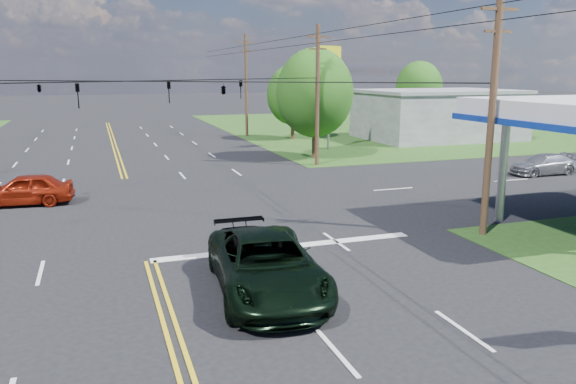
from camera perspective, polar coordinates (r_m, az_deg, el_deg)
name	(u,v)px	position (r m, az deg, el deg)	size (l,w,h in m)	color
ground	(134,209)	(27.80, -15.38, -1.67)	(280.00, 280.00, 0.00)	black
grass_ne	(415,126)	(69.67, 12.81, 6.58)	(46.00, 48.00, 0.03)	#254516
stop_bar	(287,247)	(21.08, -0.12, -5.62)	(10.00, 0.50, 0.02)	silver
retail_ne	(438,116)	(56.73, 14.95, 7.49)	(14.00, 10.00, 4.40)	slate
pole_se	(492,112)	(23.15, 20.00, 7.66)	(1.60, 0.28, 9.50)	#47331E
pole_ne	(317,94)	(38.83, 3.00, 9.91)	(1.60, 0.28, 9.50)	#47331E
pole_right_far	(246,84)	(56.89, -4.28, 10.86)	(1.60, 0.28, 10.00)	#47331E
span_wire_signals	(126,81)	(27.05, -16.11, 10.76)	(26.00, 18.00, 1.13)	black
power_lines	(125,18)	(25.14, -16.20, 16.63)	(26.04, 100.00, 0.64)	black
tree_right_a	(315,93)	(41.99, 2.74, 10.02)	(5.70, 5.70, 8.18)	#47331E
tree_right_b	(293,95)	(54.12, 0.48, 9.82)	(4.94, 4.94, 7.09)	#47331E
tree_far_r	(419,88)	(67.17, 13.16, 10.25)	(5.32, 5.32, 7.63)	#47331E
pickup_dkgreen	(267,265)	(16.60, -2.20, -7.44)	(2.91, 6.31, 1.75)	black
suv_black	(257,258)	(17.61, -3.20, -6.75)	(2.07, 5.10, 1.48)	black
sedan_red	(24,189)	(30.35, -25.20, 0.23)	(1.82, 4.53, 1.54)	maroon
sedan_far	(543,164)	(39.18, 24.52, 2.57)	(1.82, 4.48, 1.30)	#98999D
polesign_ne	(329,68)	(47.16, 4.22, 12.42)	(2.29, 0.98, 8.48)	#A5A5AA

